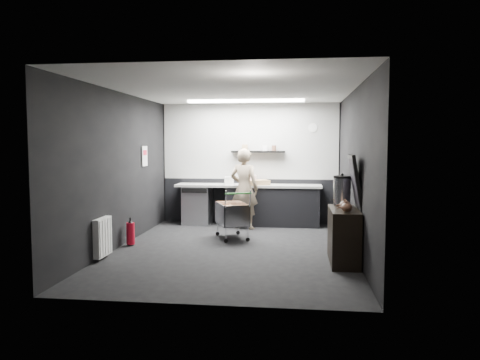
# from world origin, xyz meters

# --- Properties ---
(floor) EXTENTS (5.50, 5.50, 0.00)m
(floor) POSITION_xyz_m (0.00, 0.00, 0.00)
(floor) COLOR black
(floor) RESTS_ON ground
(ceiling) EXTENTS (5.50, 5.50, 0.00)m
(ceiling) POSITION_xyz_m (0.00, 0.00, 2.70)
(ceiling) COLOR silver
(ceiling) RESTS_ON wall_back
(wall_back) EXTENTS (5.50, 0.00, 5.50)m
(wall_back) POSITION_xyz_m (0.00, 2.75, 1.35)
(wall_back) COLOR black
(wall_back) RESTS_ON floor
(wall_front) EXTENTS (5.50, 0.00, 5.50)m
(wall_front) POSITION_xyz_m (0.00, -2.75, 1.35)
(wall_front) COLOR black
(wall_front) RESTS_ON floor
(wall_left) EXTENTS (0.00, 5.50, 5.50)m
(wall_left) POSITION_xyz_m (-2.00, 0.00, 1.35)
(wall_left) COLOR black
(wall_left) RESTS_ON floor
(wall_right) EXTENTS (0.00, 5.50, 5.50)m
(wall_right) POSITION_xyz_m (2.00, 0.00, 1.35)
(wall_right) COLOR black
(wall_right) RESTS_ON floor
(kitchen_wall_panel) EXTENTS (3.95, 0.02, 1.70)m
(kitchen_wall_panel) POSITION_xyz_m (0.00, 2.73, 1.85)
(kitchen_wall_panel) COLOR #B2B2AD
(kitchen_wall_panel) RESTS_ON wall_back
(dado_panel) EXTENTS (3.95, 0.02, 1.00)m
(dado_panel) POSITION_xyz_m (0.00, 2.73, 0.50)
(dado_panel) COLOR black
(dado_panel) RESTS_ON wall_back
(floating_shelf) EXTENTS (1.20, 0.22, 0.04)m
(floating_shelf) POSITION_xyz_m (0.20, 2.62, 1.62)
(floating_shelf) COLOR black
(floating_shelf) RESTS_ON wall_back
(wall_clock) EXTENTS (0.20, 0.03, 0.20)m
(wall_clock) POSITION_xyz_m (1.40, 2.72, 2.15)
(wall_clock) COLOR white
(wall_clock) RESTS_ON wall_back
(poster) EXTENTS (0.02, 0.30, 0.40)m
(poster) POSITION_xyz_m (-1.98, 1.30, 1.55)
(poster) COLOR white
(poster) RESTS_ON wall_left
(poster_red_band) EXTENTS (0.02, 0.22, 0.10)m
(poster_red_band) POSITION_xyz_m (-1.98, 1.30, 1.62)
(poster_red_band) COLOR red
(poster_red_band) RESTS_ON poster
(radiator) EXTENTS (0.10, 0.50, 0.60)m
(radiator) POSITION_xyz_m (-1.94, -0.90, 0.35)
(radiator) COLOR white
(radiator) RESTS_ON wall_left
(ceiling_strip) EXTENTS (2.40, 0.20, 0.04)m
(ceiling_strip) POSITION_xyz_m (0.00, 1.85, 2.67)
(ceiling_strip) COLOR white
(ceiling_strip) RESTS_ON ceiling
(prep_counter) EXTENTS (3.20, 0.61, 0.90)m
(prep_counter) POSITION_xyz_m (0.14, 2.42, 0.46)
(prep_counter) COLOR black
(prep_counter) RESTS_ON floor
(person) EXTENTS (0.71, 0.56, 1.70)m
(person) POSITION_xyz_m (-0.04, 1.97, 0.85)
(person) COLOR beige
(person) RESTS_ON floor
(shopping_cart) EXTENTS (0.79, 1.02, 0.92)m
(shopping_cart) POSITION_xyz_m (-0.16, 0.92, 0.44)
(shopping_cart) COLOR silver
(shopping_cart) RESTS_ON floor
(sideboard) EXTENTS (0.47, 1.10, 1.64)m
(sideboard) POSITION_xyz_m (1.79, -0.63, 0.53)
(sideboard) COLOR black
(sideboard) RESTS_ON floor
(fire_extinguisher) EXTENTS (0.14, 0.14, 0.47)m
(fire_extinguisher) POSITION_xyz_m (-1.85, 0.08, 0.23)
(fire_extinguisher) COLOR #B00B1E
(fire_extinguisher) RESTS_ON floor
(cardboard_box) EXTENTS (0.65, 0.58, 0.11)m
(cardboard_box) POSITION_xyz_m (0.17, 2.37, 0.95)
(cardboard_box) COLOR tan
(cardboard_box) RESTS_ON prep_counter
(pink_tub) EXTENTS (0.21, 0.21, 0.21)m
(pink_tub) POSITION_xyz_m (0.08, 2.42, 1.01)
(pink_tub) COLOR silver
(pink_tub) RESTS_ON prep_counter
(white_container) EXTENTS (0.22, 0.19, 0.17)m
(white_container) POSITION_xyz_m (-0.42, 2.37, 0.98)
(white_container) COLOR white
(white_container) RESTS_ON prep_counter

